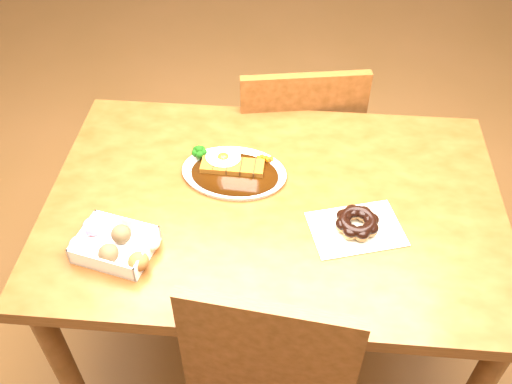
# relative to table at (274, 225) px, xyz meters

# --- Properties ---
(ground) EXTENTS (6.00, 6.00, 0.00)m
(ground) POSITION_rel_table_xyz_m (0.00, 0.00, -0.65)
(ground) COLOR brown
(ground) RESTS_ON ground
(table) EXTENTS (1.20, 0.80, 0.75)m
(table) POSITION_rel_table_xyz_m (0.00, 0.00, 0.00)
(table) COLOR #4E2C0F
(table) RESTS_ON ground
(chair_far) EXTENTS (0.49, 0.49, 0.87)m
(chair_far) POSITION_rel_table_xyz_m (0.05, 0.54, -0.17)
(chair_far) COLOR #4E2C0F
(chair_far) RESTS_ON ground
(katsu_curry_plate) EXTENTS (0.30, 0.23, 0.06)m
(katsu_curry_plate) POSITION_rel_table_xyz_m (-0.12, 0.09, 0.11)
(katsu_curry_plate) COLOR white
(katsu_curry_plate) RESTS_ON table
(donut_box) EXTENTS (0.22, 0.17, 0.05)m
(donut_box) POSITION_rel_table_xyz_m (-0.37, -0.20, 0.12)
(donut_box) COLOR white
(donut_box) RESTS_ON table
(pon_de_ring) EXTENTS (0.26, 0.22, 0.04)m
(pon_de_ring) POSITION_rel_table_xyz_m (0.21, -0.08, 0.12)
(pon_de_ring) COLOR silver
(pon_de_ring) RESTS_ON table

